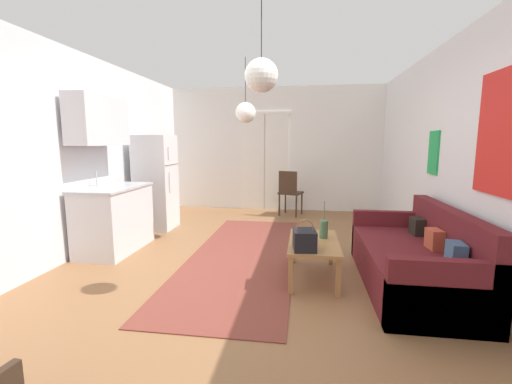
{
  "coord_description": "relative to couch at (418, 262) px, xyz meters",
  "views": [
    {
      "loc": [
        0.65,
        -3.52,
        1.49
      ],
      "look_at": [
        0.03,
        0.8,
        0.84
      ],
      "focal_mm": 23.64,
      "sensor_mm": 36.0,
      "label": 1
    }
  ],
  "objects": [
    {
      "name": "ground_plane",
      "position": [
        -1.83,
        -0.01,
        -0.32
      ],
      "size": [
        5.13,
        8.25,
        0.1
      ],
      "primitive_type": "cube",
      "color": "#8E603D"
    },
    {
      "name": "wall_back",
      "position": [
        -1.84,
        3.86,
        1.05
      ],
      "size": [
        4.73,
        0.13,
        2.65
      ],
      "color": "white",
      "rests_on": "ground_plane"
    },
    {
      "name": "wall_right",
      "position": [
        0.48,
        -0.01,
        1.06
      ],
      "size": [
        0.12,
        7.85,
        2.65
      ],
      "color": "silver",
      "rests_on": "ground_plane"
    },
    {
      "name": "wall_left",
      "position": [
        -4.15,
        -0.01,
        1.06
      ],
      "size": [
        0.12,
        7.85,
        2.65
      ],
      "color": "silver",
      "rests_on": "ground_plane"
    },
    {
      "name": "area_rug",
      "position": [
        -1.95,
        0.68,
        -0.26
      ],
      "size": [
        1.33,
        3.79,
        0.01
      ],
      "primitive_type": "cube",
      "color": "brown",
      "rests_on": "ground_plane"
    },
    {
      "name": "couch",
      "position": [
        0.0,
        0.0,
        0.0
      ],
      "size": [
        0.89,
        1.92,
        0.82
      ],
      "color": "#5B191E",
      "rests_on": "ground_plane"
    },
    {
      "name": "coffee_table",
      "position": [
        -1.06,
        0.08,
        0.1
      ],
      "size": [
        0.54,
        0.97,
        0.42
      ],
      "color": "#A87542",
      "rests_on": "ground_plane"
    },
    {
      "name": "bamboo_vase",
      "position": [
        -0.95,
        0.21,
        0.25
      ],
      "size": [
        0.09,
        0.09,
        0.42
      ],
      "color": "#47704C",
      "rests_on": "coffee_table"
    },
    {
      "name": "handbag",
      "position": [
        -1.16,
        -0.23,
        0.25
      ],
      "size": [
        0.25,
        0.3,
        0.31
      ],
      "color": "black",
      "rests_on": "coffee_table"
    },
    {
      "name": "refrigerator",
      "position": [
        -3.69,
        1.89,
        0.53
      ],
      "size": [
        0.62,
        0.59,
        1.6
      ],
      "color": "white",
      "rests_on": "ground_plane"
    },
    {
      "name": "kitchen_counter",
      "position": [
        -3.78,
        0.66,
        0.52
      ],
      "size": [
        0.63,
        1.13,
        2.08
      ],
      "color": "silver",
      "rests_on": "ground_plane"
    },
    {
      "name": "accent_chair",
      "position": [
        -1.46,
        3.2,
        0.25
      ],
      "size": [
        0.52,
        0.51,
        0.91
      ],
      "rotation": [
        0.0,
        0.0,
        2.83
      ],
      "color": "#382619",
      "rests_on": "ground_plane"
    },
    {
      "name": "pendant_lamp_near",
      "position": [
        -1.56,
        -0.57,
        1.78
      ],
      "size": [
        0.29,
        0.29,
        0.75
      ],
      "color": "black"
    },
    {
      "name": "pendant_lamp_far",
      "position": [
        -2.02,
        1.29,
        1.63
      ],
      "size": [
        0.29,
        0.29,
        0.9
      ],
      "color": "black"
    }
  ]
}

